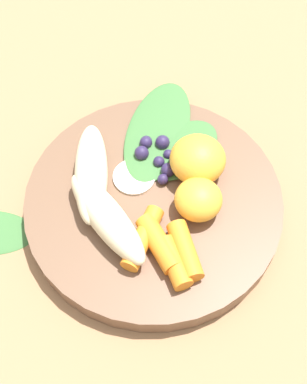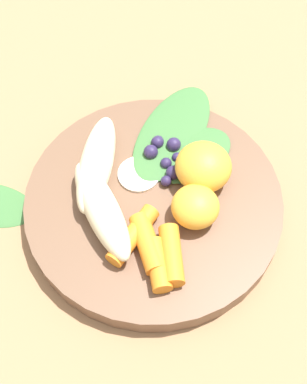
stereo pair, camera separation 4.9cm
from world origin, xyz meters
TOP-DOWN VIEW (x-y plane):
  - ground_plane at (0.00, 0.00)m, footprint 2.40×2.40m
  - bowl at (0.00, 0.00)m, footprint 0.26×0.26m
  - banana_peeled_left at (0.02, 0.05)m, footprint 0.12×0.08m
  - banana_peeled_right at (0.06, 0.01)m, footprint 0.09×0.12m
  - orange_segment_near at (-0.02, -0.05)m, footprint 0.06×0.06m
  - orange_segment_far at (-0.04, -0.01)m, footprint 0.05×0.05m
  - carrot_front at (-0.01, 0.05)m, footprint 0.02×0.06m
  - carrot_mid_left at (-0.03, 0.05)m, footprint 0.06×0.05m
  - carrot_mid_right at (-0.05, 0.06)m, footprint 0.05×0.05m
  - carrot_rear at (-0.05, 0.04)m, footprint 0.05×0.05m
  - blueberry_pile at (0.02, -0.04)m, footprint 0.05×0.05m
  - coconut_shred_patch at (0.03, -0.01)m, footprint 0.04×0.04m
  - kale_leaf_left at (-0.00, -0.06)m, footprint 0.08×0.10m
  - kale_leaf_right at (0.03, -0.07)m, footprint 0.09×0.15m

SIDE VIEW (x-z plane):
  - ground_plane at x=0.00m, z-range 0.00..0.00m
  - bowl at x=0.00m, z-range 0.00..0.02m
  - coconut_shred_patch at x=0.03m, z-range 0.02..0.03m
  - kale_leaf_left at x=0.00m, z-range 0.02..0.03m
  - kale_leaf_right at x=0.03m, z-range 0.02..0.03m
  - blueberry_pile at x=0.02m, z-range 0.02..0.04m
  - carrot_front at x=-0.01m, z-range 0.02..0.04m
  - carrot_mid_right at x=-0.05m, z-range 0.02..0.04m
  - carrot_rear at x=-0.05m, z-range 0.02..0.04m
  - carrot_mid_left at x=-0.03m, z-range 0.02..0.04m
  - banana_peeled_left at x=0.02m, z-range 0.02..0.06m
  - banana_peeled_right at x=0.06m, z-range 0.02..0.06m
  - orange_segment_far at x=-0.04m, z-range 0.02..0.06m
  - orange_segment_near at x=-0.02m, z-range 0.02..0.07m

